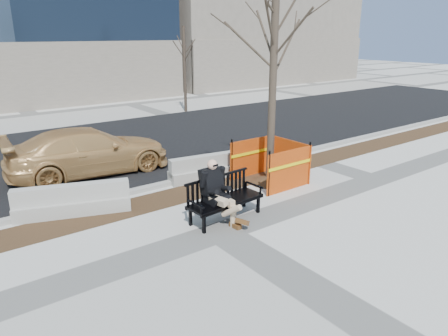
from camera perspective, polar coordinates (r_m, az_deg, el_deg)
The scene contains 11 objects.
ground at distance 10.00m, azimuth -0.51°, elevation -8.74°, with size 120.00×120.00×0.00m, color beige.
mulch_strip at distance 12.01m, azimuth -7.87°, elevation -4.14°, with size 40.00×1.20×0.02m, color #47301C.
asphalt_street at distance 17.44m, azimuth -17.83°, elevation 2.22°, with size 60.00×10.40×0.01m, color black.
curb at distance 12.78m, azimuth -9.95°, elevation -2.60°, with size 60.00×0.25×0.12m, color #9E9B93.
bench at distance 10.65m, azimuth 0.20°, elevation -6.98°, with size 2.07×0.74×1.10m, color black, non-canonical shape.
seated_man at distance 10.53m, azimuth -1.15°, elevation -7.30°, with size 0.69×1.15×1.60m, color black, non-canonical shape.
tree_fence at distance 13.26m, azimuth 6.23°, elevation -1.93°, with size 2.72×2.72×6.81m, color #EC5611, non-canonical shape.
sedan at distance 14.72m, azimuth -17.73°, elevation -0.66°, with size 2.15×5.28×1.53m, color tan.
jersey_barrier_left at distance 11.59m, azimuth -19.88°, elevation -5.97°, with size 2.88×0.58×0.83m, color #A8A69E, non-canonical shape.
jersey_barrier_right at distance 13.55m, azimuth -1.77°, elevation -1.37°, with size 2.81×0.56×0.81m, color #A5A29A, non-canonical shape.
far_tree_right at distance 25.38m, azimuth -5.26°, elevation 7.76°, with size 1.95×1.95×5.28m, color #403329, non-canonical shape.
Camera 1 is at (-5.25, -7.21, 4.51)m, focal length 33.29 mm.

